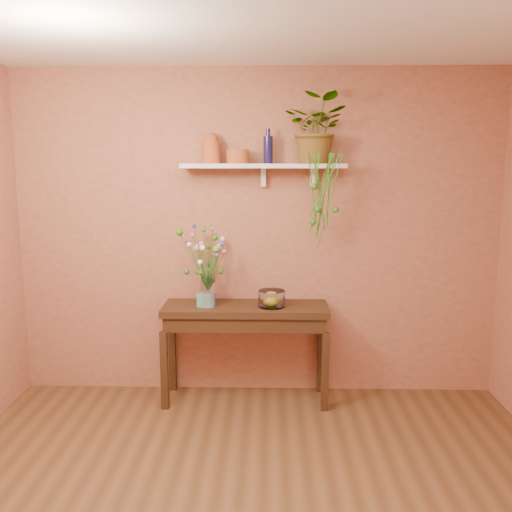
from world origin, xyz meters
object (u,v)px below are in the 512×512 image
Objects in this scene: sideboard at (245,319)px; bouquet at (206,252)px; blue_bottle at (268,149)px; spider_plant at (318,129)px; terracotta_jug at (211,149)px; glass_vase at (208,294)px; glass_bowl at (272,299)px.

bouquet is at bearing -176.33° from sideboard.
blue_bottle is 0.51× the size of spider_plant.
terracotta_jug reaches higher than glass_vase.
terracotta_jug is 1.16m from glass_vase.
sideboard is 5.46× the size of glass_vase.
bouquet is 2.44× the size of glass_bowl.
sideboard is at bearing 8.37° from glass_vase.
glass_vase is 0.34m from bouquet.
blue_bottle is at bearing 177.07° from spider_plant.
blue_bottle is 1.13× the size of glass_vase.
sideboard is at bearing 172.05° from glass_bowl.
blue_bottle is 0.42m from spider_plant.
spider_plant reaches higher than sideboard.
glass_vase is (-0.02, -0.17, -1.14)m from terracotta_jug.
bouquet reaches higher than glass_vase.
spider_plant is 1.01× the size of bouquet.
spider_plant reaches higher than bouquet.
glass_bowl is (0.49, -0.16, -1.19)m from terracotta_jug.
glass_bowl is at bearing 1.55° from glass_vase.
spider_plant is 2.47× the size of glass_bowl.
terracotta_jug is 0.46× the size of bouquet.
glass_bowl is (0.51, 0.01, -0.04)m from glass_vase.
blue_bottle is 0.95m from bouquet.
sideboard is at bearing -25.04° from terracotta_jug.
spider_plant is at bearing -2.20° from terracotta_jug.
sideboard is 2.52× the size of bouquet.
glass_vase is 0.51m from glass_bowl.
bouquet is at bearing -102.64° from terracotta_jug.
glass_bowl is (0.03, -0.14, -1.18)m from blue_bottle.
blue_bottle reaches higher than terracotta_jug.
glass_vase is at bearing -170.84° from spider_plant.
spider_plant is (0.84, -0.03, 0.15)m from terracotta_jug.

